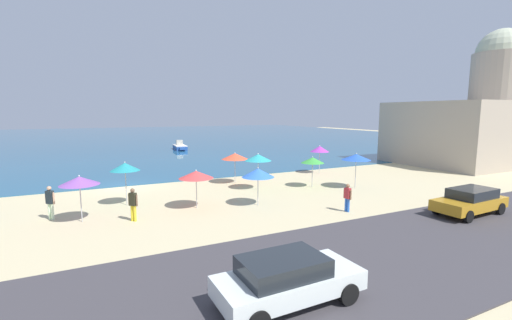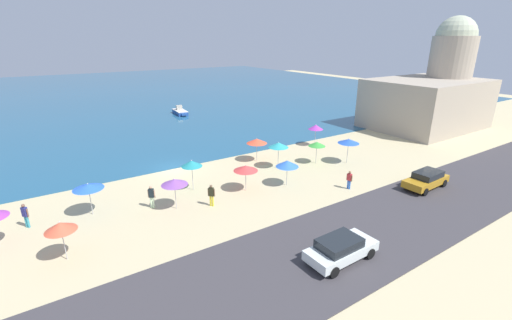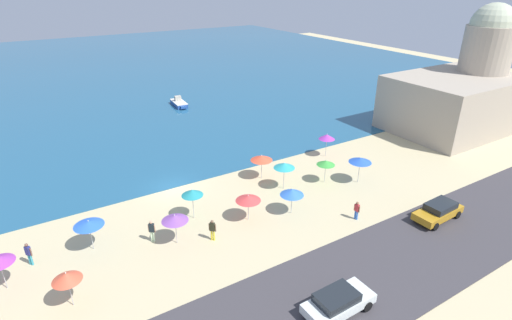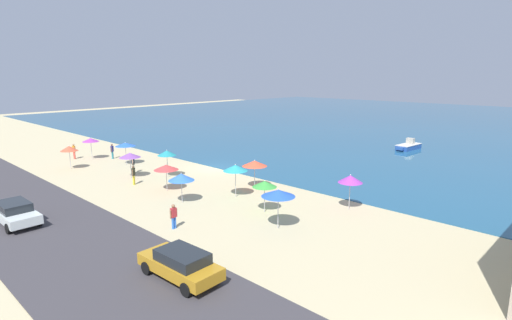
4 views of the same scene
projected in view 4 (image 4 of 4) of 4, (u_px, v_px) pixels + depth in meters
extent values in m
plane|color=#C9B98C|center=(216.00, 168.00, 41.14)|extent=(160.00, 160.00, 0.00)
cube|color=#22577B|center=(424.00, 122.00, 80.02)|extent=(150.00, 110.00, 0.05)
cube|color=#3D3A3E|center=(23.00, 210.00, 28.41)|extent=(80.00, 8.00, 0.06)
cylinder|color=#B2B2B7|center=(92.00, 150.00, 45.27)|extent=(0.05, 0.05, 2.06)
cone|color=purple|center=(91.00, 140.00, 45.02)|extent=(1.84, 1.84, 0.40)
sphere|color=silver|center=(90.00, 138.00, 44.97)|extent=(0.08, 0.08, 0.08)
cylinder|color=#B2B2B7|center=(350.00, 196.00, 28.33)|extent=(0.05, 0.05, 2.05)
cone|color=purple|center=(350.00, 179.00, 28.07)|extent=(1.73, 1.73, 0.54)
sphere|color=silver|center=(351.00, 175.00, 28.01)|extent=(0.08, 0.08, 0.08)
cylinder|color=#B2B2B7|center=(182.00, 191.00, 29.93)|extent=(0.05, 0.05, 1.77)
cone|color=blue|center=(181.00, 177.00, 29.69)|extent=(1.95, 1.95, 0.53)
sphere|color=silver|center=(181.00, 173.00, 29.63)|extent=(0.08, 0.08, 0.08)
cylinder|color=#B2B2B7|center=(70.00, 160.00, 40.44)|extent=(0.05, 0.05, 1.95)
cone|color=#E5583A|center=(69.00, 148.00, 40.19)|extent=(1.70, 1.70, 0.50)
sphere|color=silver|center=(69.00, 146.00, 40.13)|extent=(0.08, 0.08, 0.08)
cylinder|color=#B2B2B7|center=(264.00, 199.00, 27.86)|extent=(0.05, 0.05, 1.88)
cone|color=green|center=(265.00, 184.00, 27.62)|extent=(1.72, 1.72, 0.43)
sphere|color=silver|center=(265.00, 181.00, 27.57)|extent=(0.08, 0.08, 0.08)
cylinder|color=#B2B2B7|center=(131.00, 167.00, 37.13)|extent=(0.05, 0.05, 1.98)
cone|color=purple|center=(130.00, 155.00, 36.88)|extent=(1.93, 1.93, 0.43)
sphere|color=silver|center=(130.00, 153.00, 36.83)|extent=(0.08, 0.08, 0.08)
cylinder|color=#B2B2B7|center=(167.00, 180.00, 33.01)|extent=(0.05, 0.05, 1.82)
cone|color=#DB4241|center=(166.00, 167.00, 32.78)|extent=(2.01, 2.01, 0.44)
sphere|color=silver|center=(166.00, 164.00, 32.73)|extent=(0.08, 0.08, 0.08)
cylinder|color=#B2B2B7|center=(126.00, 155.00, 42.49)|extent=(0.05, 0.05, 2.06)
cone|color=blue|center=(125.00, 145.00, 42.25)|extent=(2.09, 2.09, 0.35)
sphere|color=silver|center=(125.00, 143.00, 42.21)|extent=(0.08, 0.08, 0.08)
cylinder|color=#B2B2B7|center=(167.00, 166.00, 37.20)|extent=(0.05, 0.05, 2.15)
cone|color=teal|center=(167.00, 153.00, 36.94)|extent=(1.73, 1.73, 0.48)
sphere|color=silver|center=(167.00, 150.00, 36.88)|extent=(0.08, 0.08, 0.08)
cylinder|color=#B2B2B7|center=(278.00, 212.00, 24.83)|extent=(0.05, 0.05, 2.15)
cone|color=blue|center=(278.00, 193.00, 24.57)|extent=(2.12, 2.12, 0.43)
sphere|color=silver|center=(278.00, 189.00, 24.52)|extent=(0.08, 0.08, 0.08)
cylinder|color=#B2B2B7|center=(255.00, 177.00, 33.70)|extent=(0.05, 0.05, 1.97)
cone|color=#F45234|center=(255.00, 163.00, 33.46)|extent=(2.10, 2.10, 0.48)
sphere|color=silver|center=(255.00, 160.00, 33.40)|extent=(0.08, 0.08, 0.08)
cylinder|color=#B2B2B7|center=(236.00, 184.00, 31.27)|extent=(0.05, 0.05, 2.17)
cone|color=teal|center=(235.00, 168.00, 31.00)|extent=(1.93, 1.93, 0.48)
sphere|color=silver|center=(235.00, 164.00, 30.94)|extent=(0.08, 0.08, 0.08)
cylinder|color=teal|center=(113.00, 155.00, 45.67)|extent=(0.14, 0.14, 0.83)
cylinder|color=teal|center=(112.00, 155.00, 45.50)|extent=(0.14, 0.14, 0.83)
cube|color=navy|center=(112.00, 149.00, 45.43)|extent=(0.40, 0.42, 0.66)
sphere|color=brown|center=(112.00, 145.00, 45.33)|extent=(0.22, 0.22, 0.22)
cylinder|color=brown|center=(113.00, 149.00, 45.67)|extent=(0.09, 0.09, 0.59)
cylinder|color=brown|center=(111.00, 150.00, 45.21)|extent=(0.09, 0.09, 0.59)
cylinder|color=blue|center=(173.00, 223.00, 24.88)|extent=(0.14, 0.14, 0.76)
cylinder|color=blue|center=(175.00, 222.00, 25.02)|extent=(0.14, 0.14, 0.76)
cube|color=#B62E34|center=(174.00, 213.00, 24.81)|extent=(0.26, 0.38, 0.60)
sphere|color=#976B4A|center=(173.00, 206.00, 24.72)|extent=(0.22, 0.22, 0.22)
cylinder|color=#976B4A|center=(171.00, 214.00, 24.63)|extent=(0.09, 0.09, 0.54)
cylinder|color=#976B4A|center=(177.00, 212.00, 25.00)|extent=(0.09, 0.09, 0.54)
cylinder|color=yellow|center=(134.00, 180.00, 34.79)|extent=(0.14, 0.14, 0.83)
cylinder|color=yellow|center=(134.00, 180.00, 34.96)|extent=(0.14, 0.14, 0.83)
cube|color=#2A2A1C|center=(133.00, 172.00, 34.72)|extent=(0.41, 0.41, 0.66)
sphere|color=brown|center=(133.00, 167.00, 34.62)|extent=(0.22, 0.22, 0.22)
cylinder|color=brown|center=(133.00, 173.00, 34.49)|extent=(0.09, 0.09, 0.59)
cylinder|color=brown|center=(134.00, 172.00, 34.96)|extent=(0.09, 0.09, 0.59)
cylinder|color=#D74F41|center=(74.00, 155.00, 45.50)|extent=(0.14, 0.14, 0.84)
cylinder|color=#D74F41|center=(75.00, 155.00, 45.40)|extent=(0.14, 0.14, 0.84)
cube|color=orange|center=(74.00, 149.00, 45.29)|extent=(0.38, 0.26, 0.67)
sphere|color=#9E7354|center=(73.00, 145.00, 45.19)|extent=(0.22, 0.22, 0.22)
cylinder|color=#9E7354|center=(73.00, 149.00, 45.44)|extent=(0.09, 0.09, 0.60)
cylinder|color=#9E7354|center=(75.00, 149.00, 45.16)|extent=(0.09, 0.09, 0.60)
cylinder|color=#DCF8C9|center=(133.00, 169.00, 38.90)|extent=(0.14, 0.14, 0.87)
cylinder|color=#DCF8C9|center=(134.00, 169.00, 39.07)|extent=(0.14, 0.14, 0.87)
cube|color=#1C262C|center=(133.00, 161.00, 38.82)|extent=(0.42, 0.40, 0.68)
sphere|color=tan|center=(133.00, 156.00, 38.72)|extent=(0.22, 0.22, 0.22)
cylinder|color=tan|center=(133.00, 162.00, 38.60)|extent=(0.09, 0.09, 0.62)
cylinder|color=tan|center=(134.00, 161.00, 39.07)|extent=(0.09, 0.09, 0.62)
cube|color=#BB831D|center=(180.00, 266.00, 18.75)|extent=(4.45, 1.96, 0.58)
cube|color=#1E2328|center=(182.00, 256.00, 18.50)|extent=(2.52, 1.67, 0.52)
cylinder|color=black|center=(147.00, 268.00, 19.16)|extent=(0.65, 0.25, 0.64)
cylinder|color=black|center=(175.00, 256.00, 20.39)|extent=(0.65, 0.25, 0.64)
cylinder|color=black|center=(186.00, 290.00, 17.24)|extent=(0.65, 0.25, 0.64)
cylinder|color=black|center=(215.00, 275.00, 18.47)|extent=(0.65, 0.25, 0.64)
cube|color=silver|center=(16.00, 215.00, 25.56)|extent=(4.34, 1.91, 0.57)
cube|color=#1E2328|center=(13.00, 206.00, 25.59)|extent=(2.44, 1.66, 0.52)
cylinder|color=black|center=(39.00, 221.00, 25.28)|extent=(0.64, 0.23, 0.64)
cylinder|color=black|center=(8.00, 229.00, 24.03)|extent=(0.64, 0.23, 0.64)
cylinder|color=black|center=(23.00, 210.00, 27.22)|extent=(0.64, 0.23, 0.64)
cube|color=#27509D|center=(408.00, 147.00, 51.08)|extent=(1.83, 4.03, 0.59)
cube|color=#27509D|center=(400.00, 149.00, 49.64)|extent=(0.90, 0.50, 0.35)
cube|color=silver|center=(409.00, 144.00, 51.01)|extent=(1.91, 4.04, 0.08)
cube|color=#B2AD9E|center=(410.00, 141.00, 51.19)|extent=(0.97, 0.67, 0.82)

